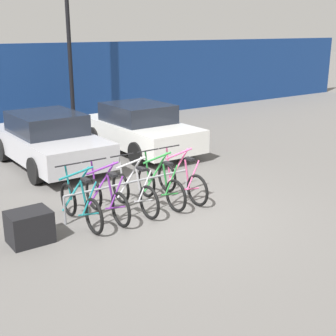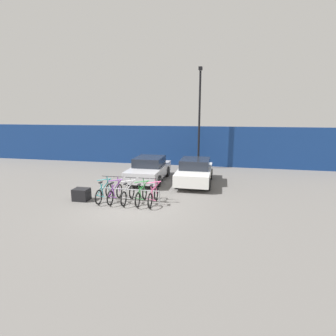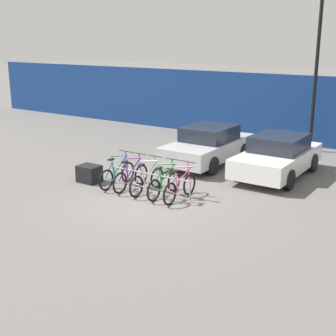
{
  "view_description": "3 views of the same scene",
  "coord_description": "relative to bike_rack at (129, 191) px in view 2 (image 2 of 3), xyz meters",
  "views": [
    {
      "loc": [
        -5.02,
        -6.87,
        3.47
      ],
      "look_at": [
        0.51,
        0.74,
        0.66
      ],
      "focal_mm": 50.0,
      "sensor_mm": 36.0,
      "label": 1
    },
    {
      "loc": [
        3.57,
        -10.12,
        3.94
      ],
      "look_at": [
        0.98,
        2.46,
        1.24
      ],
      "focal_mm": 28.0,
      "sensor_mm": 36.0,
      "label": 2
    },
    {
      "loc": [
        7.52,
        -10.27,
        4.57
      ],
      "look_at": [
        0.02,
        0.93,
        0.75
      ],
      "focal_mm": 50.0,
      "sensor_mm": 36.0,
      "label": 3
    }
  ],
  "objects": [
    {
      "name": "ground_plane",
      "position": [
        0.46,
        -0.68,
        -0.47
      ],
      "size": [
        120.0,
        120.0,
        0.0
      ],
      "primitive_type": "plane",
      "color": "#605E5B"
    },
    {
      "name": "hoarding_wall",
      "position": [
        0.46,
        8.82,
        1.02
      ],
      "size": [
        36.0,
        0.16,
        2.98
      ],
      "primitive_type": "cube",
      "color": "navy",
      "rests_on": "ground"
    },
    {
      "name": "bike_rack",
      "position": [
        0.0,
        0.0,
        0.0
      ],
      "size": [
        2.88,
        0.04,
        0.57
      ],
      "color": "gray",
      "rests_on": "ground"
    },
    {
      "name": "bicycle_teal",
      "position": [
        -1.17,
        -0.15,
        -0.1
      ],
      "size": [
        0.68,
        1.71,
        1.05
      ],
      "rotation": [
        0.0,
        0.0,
        -0.05
      ],
      "color": "black",
      "rests_on": "ground"
    },
    {
      "name": "bicycle_purple",
      "position": [
        -0.63,
        -0.15,
        -0.1
      ],
      "size": [
        0.68,
        1.71,
        1.05
      ],
      "rotation": [
        0.0,
        0.0,
        -0.0
      ],
      "color": "black",
      "rests_on": "ground"
    },
    {
      "name": "bicycle_silver",
      "position": [
        -0.01,
        -0.15,
        -0.1
      ],
      "size": [
        0.68,
        1.71,
        1.05
      ],
      "rotation": [
        0.0,
        0.0,
        -0.01
      ],
      "color": "black",
      "rests_on": "ground"
    },
    {
      "name": "bicycle_green",
      "position": [
        0.62,
        -0.15,
        -0.1
      ],
      "size": [
        0.68,
        1.71,
        1.05
      ],
      "rotation": [
        0.0,
        0.0,
        0.04
      ],
      "color": "black",
      "rests_on": "ground"
    },
    {
      "name": "bicycle_pink",
      "position": [
        1.17,
        -0.15,
        -0.1
      ],
      "size": [
        0.68,
        1.71,
        1.05
      ],
      "rotation": [
        0.0,
        0.0,
        0.06
      ],
      "color": "black",
      "rests_on": "ground"
    },
    {
      "name": "car_silver",
      "position": [
        -0.13,
        3.83,
        0.22
      ],
      "size": [
        1.91,
        4.16,
        1.4
      ],
      "color": "#B7B7BC",
      "rests_on": "ground"
    },
    {
      "name": "car_white",
      "position": [
        2.59,
        3.71,
        0.22
      ],
      "size": [
        1.91,
        4.08,
        1.4
      ],
      "color": "silver",
      "rests_on": "ground"
    },
    {
      "name": "lamp_post",
      "position": [
        2.42,
        7.83,
        3.37
      ],
      "size": [
        0.24,
        0.44,
        6.97
      ],
      "color": "black",
      "rests_on": "ground"
    },
    {
      "name": "cargo_crate",
      "position": [
        -2.2,
        -0.33,
        -0.2
      ],
      "size": [
        0.7,
        0.56,
        0.55
      ],
      "primitive_type": "cube",
      "color": "black",
      "rests_on": "ground"
    }
  ]
}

